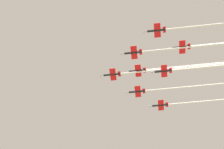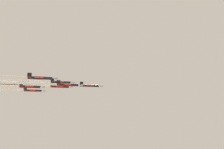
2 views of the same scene
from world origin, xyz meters
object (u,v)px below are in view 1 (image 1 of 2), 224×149
object	(u,v)px
jet_port_outer	(177,67)
jet_center_rear	(196,102)
jet_port_inner	(171,49)
jet_starboard_inner	(177,88)
jet_lead	(152,71)
jet_port_trail	(200,68)
jet_starboard_outer	(209,25)

from	to	relation	value
jet_port_outer	jet_center_rear	size ratio (longest dim) A/B	1.03
jet_port_inner	jet_port_outer	world-z (taller)	jet_port_outer
jet_port_inner	jet_starboard_inner	distance (m)	27.97
jet_lead	jet_port_inner	bearing A→B (deg)	-138.93
jet_lead	jet_port_inner	distance (m)	18.43
jet_port_trail	jet_port_inner	bearing A→B (deg)	130.33
jet_starboard_inner	jet_port_outer	size ratio (longest dim) A/B	1.03
jet_lead	jet_port_inner	size ratio (longest dim) A/B	1.05
jet_starboard_outer	jet_center_rear	size ratio (longest dim) A/B	1.18
jet_lead	jet_port_outer	size ratio (longest dim) A/B	1.01
jet_port_outer	jet_port_trail	xyz separation A→B (m)	(7.68, -10.98, -2.84)
jet_port_outer	jet_port_trail	distance (m)	13.70
jet_port_inner	jet_center_rear	xyz separation A→B (m)	(42.42, 12.08, -1.07)
jet_port_outer	jet_port_trail	bearing A→B (deg)	-90.00
jet_starboard_inner	jet_port_outer	distance (m)	14.18
jet_starboard_outer	jet_port_trail	world-z (taller)	jet_starboard_outer
jet_lead	jet_port_outer	distance (m)	15.13
jet_lead	jet_port_inner	xyz separation A→B (m)	(-4.44, -17.88, 0.51)
jet_port_inner	jet_lead	bearing A→B (deg)	41.07
jet_starboard_inner	jet_port_trail	bearing A→B (deg)	-135.10
jet_lead	jet_port_trail	bearing A→B (deg)	-90.00
jet_port_inner	jet_starboard_outer	world-z (taller)	jet_port_inner
jet_port_inner	jet_starboard_inner	world-z (taller)	jet_port_inner
jet_port_outer	jet_starboard_inner	bearing A→B (deg)	1.83
jet_starboard_inner	jet_port_trail	distance (m)	19.61
jet_port_inner	jet_starboard_inner	xyz separation A→B (m)	(24.21, 13.87, -1.95)
jet_starboard_inner	jet_starboard_outer	bearing A→B (deg)	-156.74
jet_starboard_inner	jet_port_outer	world-z (taller)	jet_port_outer
jet_lead	jet_center_rear	distance (m)	38.42
jet_port_inner	jet_port_outer	xyz separation A→B (m)	(13.08, 5.54, 0.83)
jet_starboard_inner	jet_port_outer	bearing A→B (deg)	-178.17
jet_port_outer	jet_starboard_outer	size ratio (longest dim) A/B	0.88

